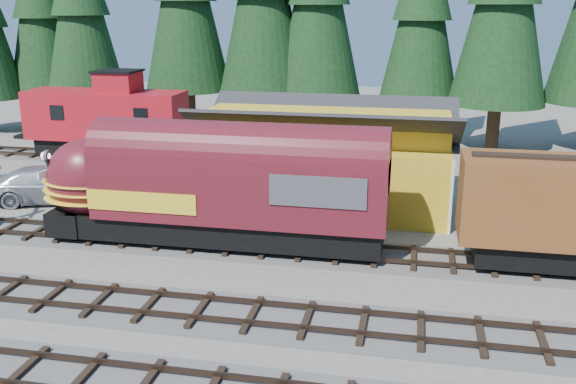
% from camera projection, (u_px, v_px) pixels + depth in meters
% --- Properties ---
extents(ground, '(120.00, 120.00, 0.00)m').
position_uv_depth(ground, '(283.00, 294.00, 22.72)').
color(ground, '#6B665B').
rests_on(ground, ground).
extents(track_siding, '(68.00, 3.20, 0.33)m').
position_uv_depth(track_siding, '(559.00, 271.00, 24.57)').
color(track_siding, '#4C4947').
rests_on(track_siding, ground).
extents(track_spur, '(32.00, 3.20, 0.33)m').
position_uv_depth(track_spur, '(189.00, 162.00, 41.53)').
color(track_spur, '#4C4947').
rests_on(track_spur, ground).
extents(depot, '(12.80, 7.00, 5.30)m').
position_uv_depth(depot, '(326.00, 149.00, 31.76)').
color(depot, gold).
rests_on(depot, ground).
extents(locomotive, '(14.90, 2.96, 4.05)m').
position_uv_depth(locomotive, '(204.00, 192.00, 26.60)').
color(locomotive, black).
rests_on(locomotive, ground).
extents(caboose, '(10.37, 3.01, 5.39)m').
position_uv_depth(caboose, '(107.00, 119.00, 41.84)').
color(caboose, black).
rests_on(caboose, ground).
extents(pickup_truck_a, '(7.02, 5.05, 1.78)m').
position_uv_depth(pickup_truck_a, '(85.00, 180.00, 34.04)').
color(pickup_truck_a, black).
rests_on(pickup_truck_a, ground).
extents(pickup_truck_b, '(6.80, 4.45, 1.83)m').
position_uv_depth(pickup_truck_b, '(52.00, 185.00, 33.07)').
color(pickup_truck_b, '#A2A6AA').
rests_on(pickup_truck_b, ground).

